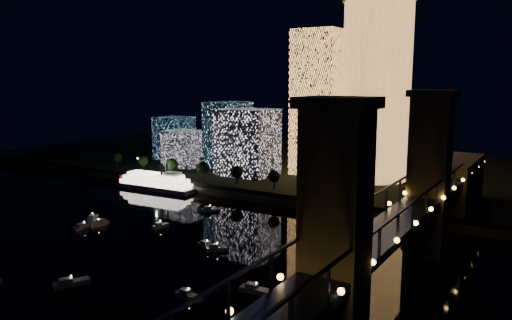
# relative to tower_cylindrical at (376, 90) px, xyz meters

# --- Properties ---
(ground) EXTENTS (520.00, 520.00, 0.00)m
(ground) POSITION_rel_tower_cylindrical_xyz_m (-19.71, -133.65, -48.07)
(ground) COLOR black
(ground) RESTS_ON ground
(far_bank) EXTENTS (420.00, 160.00, 5.00)m
(far_bank) POSITION_rel_tower_cylindrical_xyz_m (-19.71, 26.35, -45.57)
(far_bank) COLOR black
(far_bank) RESTS_ON ground
(seawall) EXTENTS (420.00, 6.00, 3.00)m
(seawall) POSITION_rel_tower_cylindrical_xyz_m (-19.71, -51.65, -46.57)
(seawall) COLOR #6B5E4C
(seawall) RESTS_ON ground
(tower_cylindrical) EXTENTS (34.00, 34.00, 85.88)m
(tower_cylindrical) POSITION_rel_tower_cylindrical_xyz_m (0.00, 0.00, 0.00)
(tower_cylindrical) COLOR #FBA750
(tower_cylindrical) RESTS_ON far_bank
(tower_rectangular) EXTENTS (22.82, 22.82, 72.61)m
(tower_rectangular) POSITION_rel_tower_cylindrical_xyz_m (-29.28, -1.08, -6.76)
(tower_rectangular) COLOR #FBA750
(tower_rectangular) RESTS_ON far_bank
(midrise_blocks) EXTENTS (89.21, 41.36, 36.01)m
(midrise_blocks) POSITION_rel_tower_cylindrical_xyz_m (-82.02, -16.07, -27.62)
(midrise_blocks) COLOR silver
(midrise_blocks) RESTS_ON far_bank
(truss_bridge) EXTENTS (13.00, 266.00, 50.00)m
(truss_bridge) POSITION_rel_tower_cylindrical_xyz_m (45.29, -129.93, -31.82)
(truss_bridge) COLOR navy
(truss_bridge) RESTS_ON ground
(riverboat) EXTENTS (46.12, 11.91, 13.76)m
(riverboat) POSITION_rel_tower_cylindrical_xyz_m (-90.78, -58.62, -44.54)
(riverboat) COLOR silver
(riverboat) RESTS_ON ground
(motorboats) EXTENTS (109.00, 92.15, 2.78)m
(motorboats) POSITION_rel_tower_cylindrical_xyz_m (-30.86, -124.89, -47.25)
(motorboats) COLOR silver
(motorboats) RESTS_ON ground
(esplanade_trees) EXTENTS (166.08, 6.40, 8.70)m
(esplanade_trees) POSITION_rel_tower_cylindrical_xyz_m (-46.54, -45.65, -37.60)
(esplanade_trees) COLOR black
(esplanade_trees) RESTS_ON far_bank
(street_lamps) EXTENTS (132.70, 0.70, 5.65)m
(street_lamps) POSITION_rel_tower_cylindrical_xyz_m (-53.71, -39.65, -39.05)
(street_lamps) COLOR black
(street_lamps) RESTS_ON far_bank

